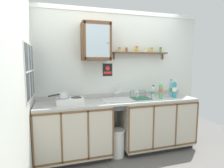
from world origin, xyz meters
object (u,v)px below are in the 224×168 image
(wall_cabinet, at_px, (96,42))
(saucepan, at_px, (63,95))
(hot_plate_stove, at_px, (70,101))
(warning_sign, at_px, (108,70))
(sink, at_px, (117,101))
(bottle_detergent_teal_2, at_px, (174,89))
(bottle_water_blue_0, at_px, (171,89))
(trash_bin, at_px, (117,142))
(dish_rack, at_px, (140,97))
(bottle_soda_green_3, at_px, (161,91))
(bottle_water_clear_1, at_px, (153,92))

(wall_cabinet, bearing_deg, saucepan, -167.95)
(hot_plate_stove, height_order, warning_sign, warning_sign)
(sink, bearing_deg, hot_plate_stove, -176.00)
(saucepan, bearing_deg, bottle_detergent_teal_2, -2.19)
(bottle_water_blue_0, relative_size, warning_sign, 1.44)
(saucepan, relative_size, bottle_detergent_teal_2, 0.94)
(trash_bin, bearing_deg, warning_sign, 98.80)
(bottle_water_blue_0, height_order, dish_rack, bottle_water_blue_0)
(bottle_soda_green_3, distance_m, dish_rack, 0.37)
(hot_plate_stove, bearing_deg, bottle_water_blue_0, 1.70)
(bottle_soda_green_3, bearing_deg, dish_rack, 163.30)
(bottle_water_blue_0, xyz_separation_m, trash_bin, (-1.09, -0.15, -0.84))
(hot_plate_stove, xyz_separation_m, trash_bin, (0.74, -0.09, -0.74))
(bottle_water_clear_1, relative_size, dish_rack, 0.68)
(trash_bin, bearing_deg, dish_rack, 14.14)
(hot_plate_stove, distance_m, wall_cabinet, 1.03)
(bottle_detergent_teal_2, height_order, bottle_soda_green_3, bottle_detergent_teal_2)
(sink, bearing_deg, bottle_water_clear_1, 5.86)
(sink, relative_size, saucepan, 1.72)
(hot_plate_stove, bearing_deg, dish_rack, 1.06)
(bottle_water_clear_1, bearing_deg, warning_sign, 168.83)
(bottle_detergent_teal_2, bearing_deg, bottle_soda_green_3, -175.99)
(dish_rack, bearing_deg, bottle_water_clear_1, 19.02)
(bottle_soda_green_3, distance_m, warning_sign, 1.00)
(hot_plate_stove, relative_size, bottle_detergent_teal_2, 1.31)
(wall_cabinet, xyz_separation_m, warning_sign, (0.24, 0.16, -0.46))
(bottle_soda_green_3, xyz_separation_m, trash_bin, (-0.79, -0.01, -0.83))
(bottle_soda_green_3, relative_size, warning_sign, 1.34)
(sink, xyz_separation_m, bottle_soda_green_3, (0.75, -0.13, 0.16))
(dish_rack, bearing_deg, bottle_water_blue_0, 2.93)
(sink, distance_m, bottle_water_clear_1, 0.74)
(bottle_water_clear_1, xyz_separation_m, trash_bin, (-0.77, -0.22, -0.79))
(hot_plate_stove, height_order, dish_rack, dish_rack)
(warning_sign, bearing_deg, trash_bin, -81.20)
(bottle_detergent_teal_2, bearing_deg, trash_bin, -178.18)
(bottle_water_clear_1, xyz_separation_m, warning_sign, (-0.83, 0.16, 0.40))
(bottle_water_blue_0, bearing_deg, wall_cabinet, 176.77)
(saucepan, xyz_separation_m, dish_rack, (1.30, 0.01, -0.11))
(hot_plate_stove, bearing_deg, bottle_water_clear_1, 4.89)
(sink, xyz_separation_m, warning_sign, (-0.10, 0.24, 0.52))
(warning_sign, bearing_deg, wall_cabinet, -146.41)
(hot_plate_stove, bearing_deg, saucepan, 171.34)
(bottle_soda_green_3, distance_m, trash_bin, 1.15)
(hot_plate_stove, distance_m, warning_sign, 0.87)
(hot_plate_stove, distance_m, trash_bin, 1.05)
(sink, distance_m, wall_cabinet, 1.04)
(warning_sign, bearing_deg, dish_rack, -27.65)
(wall_cabinet, bearing_deg, trash_bin, -36.96)
(saucepan, distance_m, bottle_soda_green_3, 1.64)
(dish_rack, distance_m, trash_bin, 0.85)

